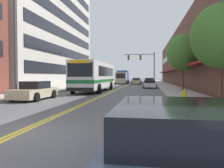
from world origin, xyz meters
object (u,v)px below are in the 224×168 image
at_px(city_bus, 95,75).
at_px(car_silver_parked_left_mid, 96,83).
at_px(street_tree_right_near, 221,36).
at_px(street_tree_right_mid, 183,52).
at_px(car_red_parked_right_far, 149,82).
at_px(fire_hydrant, 184,97).
at_px(car_beige_parked_left_far, 35,91).
at_px(car_slate_blue_parked_right_foreground, 183,162).
at_px(car_white_parked_right_mid, 150,84).
at_px(traffic_signal_mast, 144,62).
at_px(car_charcoal_moving_second, 137,80).
at_px(street_lamp_left_near, 18,25).
at_px(box_truck, 122,77).
at_px(car_champagne_moving_lead, 136,81).

bearing_deg(city_bus, car_silver_parked_left_mid, 102.70).
distance_m(street_tree_right_near, street_tree_right_mid, 13.45).
height_order(car_red_parked_right_far, fire_hydrant, car_red_parked_right_far).
distance_m(car_beige_parked_left_far, fire_hydrant, 10.44).
distance_m(car_slate_blue_parked_right_foreground, street_tree_right_near, 9.93).
distance_m(car_silver_parked_left_mid, car_slate_blue_parked_right_foreground, 33.02).
relative_size(car_slate_blue_parked_right_foreground, car_red_parked_right_far, 1.02).
bearing_deg(fire_hydrant, car_white_parked_right_mid, 94.99).
bearing_deg(car_beige_parked_left_far, street_tree_right_near, -15.32).
bearing_deg(traffic_signal_mast, car_slate_blue_parked_right_foreground, -88.46).
relative_size(car_silver_parked_left_mid, car_charcoal_moving_second, 0.96).
distance_m(car_beige_parked_left_far, car_red_parked_right_far, 28.17).
bearing_deg(car_silver_parked_left_mid, car_beige_parked_left_far, -89.94).
bearing_deg(street_lamp_left_near, car_beige_parked_left_far, 47.28).
bearing_deg(street_lamp_left_near, fire_hydrant, -5.88).
bearing_deg(car_charcoal_moving_second, street_lamp_left_near, -97.50).
xyz_separation_m(city_bus, car_red_parked_right_far, (6.36, 16.92, -1.17)).
xyz_separation_m(car_beige_parked_left_far, fire_hydrant, (10.26, -1.94, -0.09)).
relative_size(car_beige_parked_left_far, car_charcoal_moving_second, 1.02).
distance_m(box_truck, fire_hydrant, 37.23).
height_order(car_silver_parked_left_mid, car_beige_parked_left_far, car_beige_parked_left_far).
height_order(street_lamp_left_near, street_tree_right_mid, street_lamp_left_near).
xyz_separation_m(car_charcoal_moving_second, box_truck, (-2.72, -11.33, 0.96)).
bearing_deg(car_silver_parked_left_mid, car_champagne_moving_lead, 66.23).
relative_size(car_white_parked_right_mid, car_champagne_moving_lead, 0.91).
distance_m(car_red_parked_right_far, street_tree_right_mid, 17.40).
distance_m(car_slate_blue_parked_right_foreground, box_truck, 46.99).
bearing_deg(car_slate_blue_parked_right_foreground, car_white_parked_right_mid, 90.02).
distance_m(car_white_parked_right_mid, car_charcoal_moving_second, 28.57).
distance_m(car_slate_blue_parked_right_foreground, traffic_signal_mast, 39.55).
xyz_separation_m(car_white_parked_right_mid, car_red_parked_right_far, (-0.00, 9.40, 0.10)).
bearing_deg(street_lamp_left_near, street_tree_right_near, -10.94).
bearing_deg(street_tree_right_near, car_silver_parked_left_mid, 117.15).
bearing_deg(street_lamp_left_near, box_truck, 84.47).
bearing_deg(car_silver_parked_left_mid, box_truck, 79.63).
height_order(box_truck, traffic_signal_mast, traffic_signal_mast).
height_order(street_lamp_left_near, fire_hydrant, street_lamp_left_near).
xyz_separation_m(car_beige_parked_left_far, street_tree_right_near, (11.77, -3.22, 3.09)).
bearing_deg(car_charcoal_moving_second, city_bus, -95.09).
bearing_deg(city_bus, street_tree_right_near, -53.94).
bearing_deg(box_truck, street_lamp_left_near, -95.53).
bearing_deg(box_truck, car_white_parked_right_mid, -70.96).
relative_size(car_red_parked_right_far, traffic_signal_mast, 0.77).
relative_size(car_beige_parked_left_far, car_slate_blue_parked_right_foreground, 0.92).
relative_size(car_white_parked_right_mid, street_lamp_left_near, 0.48).
bearing_deg(car_charcoal_moving_second, street_tree_right_near, -82.60).
bearing_deg(car_slate_blue_parked_right_foreground, fire_hydrant, 80.60).
bearing_deg(car_champagne_moving_lead, car_charcoal_moving_second, 92.24).
relative_size(car_beige_parked_left_far, street_tree_right_mid, 0.72).
height_order(car_silver_parked_left_mid, fire_hydrant, car_silver_parked_left_mid).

